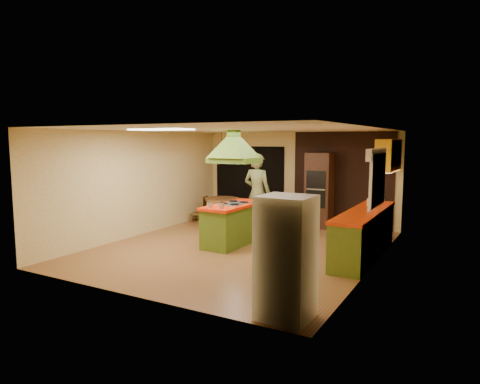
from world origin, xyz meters
The scene contains 21 objects.
ground centered at (0.00, 0.00, 0.00)m, with size 6.50×6.50×0.00m, color #965F31.
room_walls centered at (0.00, 0.00, 1.25)m, with size 5.50×6.50×6.50m.
ceiling_plane centered at (0.00, 0.00, 2.50)m, with size 6.50×6.50×0.00m, color silver.
brick_panel centered at (1.25, 3.23, 1.25)m, with size 2.64×0.03×2.50m, color #381E14.
nook_opening centered at (-1.50, 3.23, 1.05)m, with size 2.20×0.03×2.10m, color black.
right_counter centered at (2.45, 0.60, 0.46)m, with size 0.62×3.05×0.92m.
upper_cabinets centered at (2.57, 2.20, 1.95)m, with size 0.34×1.40×0.70m, color yellow.
window_right centered at (2.70, 0.40, 1.77)m, with size 0.12×1.35×1.06m.
fluor_panel centered at (-1.10, -1.20, 2.48)m, with size 1.20×0.60×0.03m, color white.
kitchen_island centered at (-0.31, 0.25, 0.45)m, with size 0.76×1.80×0.91m.
range_hood centered at (-0.31, 0.25, 2.25)m, with size 1.01×0.74×0.79m.
man centered at (-0.36, 1.49, 0.98)m, with size 0.72×0.47×1.96m, color brown.
refrigerator centered at (2.26, -2.86, 0.80)m, with size 0.65×0.62×1.59m, color white.
wall_oven centered at (0.73, 2.95, 0.98)m, with size 0.65×0.60×1.96m.
dining_table centered at (-1.76, 2.13, 0.49)m, with size 0.94×0.94×0.70m.
chair_left centered at (-2.46, 2.03, 0.36)m, with size 0.40×0.40×0.73m, color brown, non-canonical shape.
chair_near centered at (-1.51, 1.48, 0.38)m, with size 0.41×0.41×0.75m, color brown, non-canonical shape.
pendant_lamp centered at (-1.76, 2.13, 1.90)m, with size 0.31×0.31×0.20m, color #FF9E3F.
canister_large centered at (2.40, 1.54, 1.03)m, with size 0.15×0.15×0.22m, color beige.
canister_medium centered at (2.40, 1.71, 1.02)m, with size 0.14×0.14×0.19m, color beige.
canister_small centered at (2.40, 1.24, 1.00)m, with size 0.11×0.11×0.15m, color #F4E9C4.
Camera 1 is at (4.32, -7.78, 2.28)m, focal length 32.00 mm.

